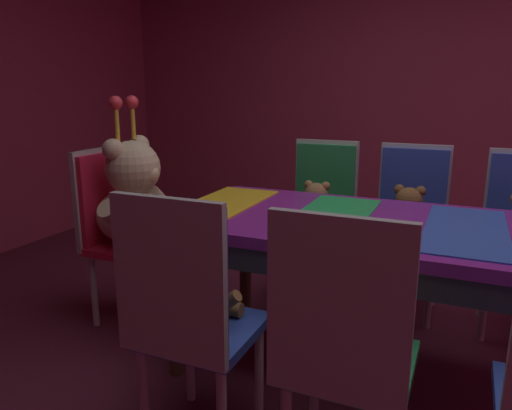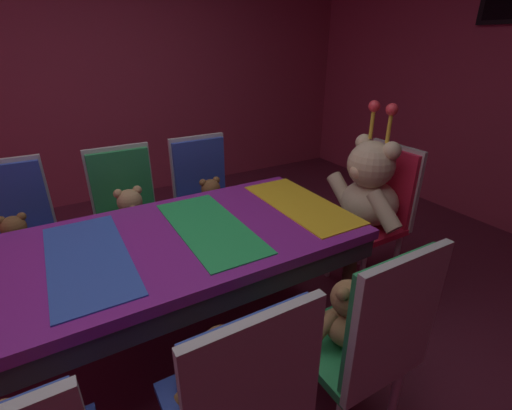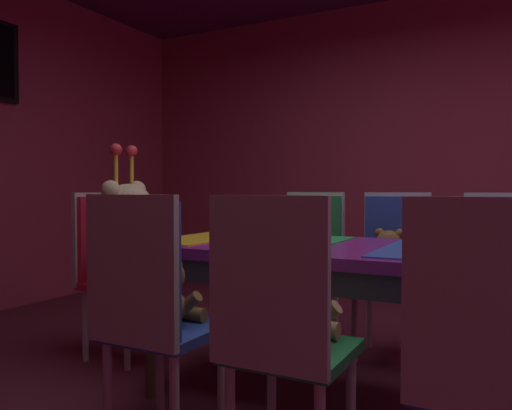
% 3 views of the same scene
% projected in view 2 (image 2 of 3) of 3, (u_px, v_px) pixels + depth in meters
% --- Properties ---
extents(ground_plane, '(7.90, 7.90, 0.00)m').
position_uv_depth(ground_plane, '(169.00, 358.00, 1.98)').
color(ground_plane, '#591E33').
extents(wall_left, '(0.12, 6.40, 2.80)m').
position_uv_depth(wall_left, '(71.00, 64.00, 3.45)').
color(wall_left, '#99334C').
rests_on(wall_left, ground_plane).
extents(banquet_table, '(0.90, 2.02, 0.75)m').
position_uv_depth(banquet_table, '(156.00, 258.00, 1.71)').
color(banquet_table, purple).
rests_on(banquet_table, ground_plane).
extents(chair_left_0, '(0.42, 0.41, 0.98)m').
position_uv_depth(chair_left_0, '(17.00, 226.00, 2.13)').
color(chair_left_0, '#2D47B2').
rests_on(chair_left_0, ground_plane).
extents(teddy_left_0, '(0.22, 0.28, 0.26)m').
position_uv_depth(teddy_left_0, '(17.00, 240.00, 2.02)').
color(teddy_left_0, brown).
rests_on(teddy_left_0, chair_left_0).
extents(chair_left_1, '(0.42, 0.41, 0.98)m').
position_uv_depth(chair_left_1, '(127.00, 206.00, 2.38)').
color(chair_left_1, '#268C4C').
rests_on(chair_left_1, ground_plane).
extents(teddy_left_1, '(0.25, 0.33, 0.31)m').
position_uv_depth(teddy_left_1, '(132.00, 215.00, 2.27)').
color(teddy_left_1, tan).
rests_on(teddy_left_1, chair_left_1).
extents(chair_left_2, '(0.42, 0.41, 0.98)m').
position_uv_depth(chair_left_2, '(204.00, 190.00, 2.63)').
color(chair_left_2, '#2D47B2').
rests_on(chair_left_2, ground_plane).
extents(teddy_left_2, '(0.22, 0.29, 0.27)m').
position_uv_depth(teddy_left_2, '(212.00, 200.00, 2.53)').
color(teddy_left_2, brown).
rests_on(teddy_left_2, chair_left_2).
extents(chair_right_1, '(0.42, 0.41, 0.98)m').
position_uv_depth(chair_right_1, '(243.00, 403.00, 1.08)').
color(chair_right_1, '#2D47B2').
rests_on(chair_right_1, ground_plane).
extents(teddy_right_1, '(0.26, 0.33, 0.31)m').
position_uv_depth(teddy_right_1, '(223.00, 370.00, 1.20)').
color(teddy_right_1, brown).
rests_on(teddy_right_1, chair_right_1).
extents(chair_right_2, '(0.42, 0.41, 0.98)m').
position_uv_depth(chair_right_2, '(374.00, 336.00, 1.33)').
color(chair_right_2, '#268C4C').
rests_on(chair_right_2, ground_plane).
extents(teddy_right_2, '(0.24, 0.31, 0.29)m').
position_uv_depth(teddy_right_2, '(346.00, 315.00, 1.45)').
color(teddy_right_2, '#9E7247').
rests_on(teddy_right_2, chair_right_2).
extents(throne_chair, '(0.41, 0.42, 0.98)m').
position_uv_depth(throne_chair, '(382.00, 202.00, 2.44)').
color(throne_chair, red).
rests_on(throne_chair, ground_plane).
extents(king_teddy_bear, '(0.63, 0.49, 0.81)m').
position_uv_depth(king_teddy_bear, '(367.00, 190.00, 2.31)').
color(king_teddy_bear, beige).
rests_on(king_teddy_bear, throne_chair).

